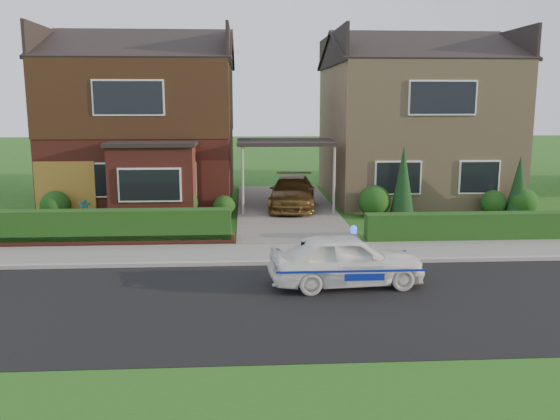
{
  "coord_description": "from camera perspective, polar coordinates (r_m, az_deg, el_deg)",
  "views": [
    {
      "loc": [
        -1.63,
        -12.11,
        4.31
      ],
      "look_at": [
        -0.69,
        3.5,
        1.4
      ],
      "focal_mm": 38.0,
      "sensor_mm": 36.0,
      "label": 1
    }
  ],
  "objects": [
    {
      "name": "conifer_a",
      "position": [
        22.3,
        11.74,
        2.55
      ],
      "size": [
        0.9,
        0.9,
        2.6
      ],
      "primitive_type": "cone",
      "color": "black",
      "rests_on": "ground"
    },
    {
      "name": "garage_door",
      "position": [
        23.27,
        -19.95,
        1.84
      ],
      "size": [
        2.2,
        0.1,
        2.1
      ],
      "primitive_type": "cube",
      "color": "#8F5F1F",
      "rests_on": "ground"
    },
    {
      "name": "house_right",
      "position": [
        27.15,
        12.58,
        8.91
      ],
      "size": [
        7.5,
        8.06,
        7.25
      ],
      "color": "tan",
      "rests_on": "ground"
    },
    {
      "name": "shrub_left_near",
      "position": [
        22.07,
        -5.4,
        0.33
      ],
      "size": [
        0.84,
        0.84,
        0.84
      ],
      "primitive_type": "sphere",
      "color": "#143310",
      "rests_on": "ground"
    },
    {
      "name": "kerb",
      "position": [
        15.83,
        2.59,
        -5.06
      ],
      "size": [
        60.0,
        0.16,
        0.12
      ],
      "primitive_type": "cube",
      "color": "#9E9993",
      "rests_on": "ground"
    },
    {
      "name": "police_car",
      "position": [
        14.01,
        6.38,
        -4.82
      ],
      "size": [
        3.33,
        3.74,
        1.4
      ],
      "rotation": [
        0.0,
        0.0,
        1.67
      ],
      "color": "white",
      "rests_on": "ground"
    },
    {
      "name": "hedge_left",
      "position": [
        18.56,
        -16.37,
        -3.34
      ],
      "size": [
        7.5,
        0.55,
        0.9
      ],
      "primitive_type": "cube",
      "color": "#143310",
      "rests_on": "ground"
    },
    {
      "name": "ground",
      "position": [
        12.96,
        4.01,
        -8.93
      ],
      "size": [
        120.0,
        120.0,
        0.0
      ],
      "primitive_type": "plane",
      "color": "#1D5215",
      "rests_on": "ground"
    },
    {
      "name": "sidewalk",
      "position": [
        16.84,
        2.21,
        -4.14
      ],
      "size": [
        60.0,
        2.0,
        0.1
      ],
      "primitive_type": "cube",
      "color": "slate",
      "rests_on": "ground"
    },
    {
      "name": "driveway",
      "position": [
        23.55,
        0.57,
        0.13
      ],
      "size": [
        3.8,
        12.0,
        0.12
      ],
      "primitive_type": "cube",
      "color": "#666059",
      "rests_on": "ground"
    },
    {
      "name": "driveway_car",
      "position": [
        23.3,
        1.19,
        1.7
      ],
      "size": [
        2.2,
        4.42,
        1.23
      ],
      "primitive_type": "imported",
      "rotation": [
        0.0,
        0.0,
        -0.11
      ],
      "color": "brown",
      "rests_on": "driveway"
    },
    {
      "name": "conifer_b",
      "position": [
        23.86,
        21.99,
        2.02
      ],
      "size": [
        0.9,
        0.9,
        2.2
      ],
      "primitive_type": "cone",
      "color": "black",
      "rests_on": "ground"
    },
    {
      "name": "potted_plant_a",
      "position": [
        22.21,
        -18.26,
        -0.13
      ],
      "size": [
        0.5,
        0.4,
        0.81
      ],
      "primitive_type": "imported",
      "rotation": [
        0.0,
        0.0,
        0.3
      ],
      "color": "gray",
      "rests_on": "ground"
    },
    {
      "name": "shrub_right_mid",
      "position": [
        23.89,
        19.85,
        0.67
      ],
      "size": [
        0.96,
        0.96,
        0.96
      ],
      "primitive_type": "sphere",
      "color": "#143310",
      "rests_on": "ground"
    },
    {
      "name": "shrub_left_far",
      "position": [
        22.99,
        -20.79,
        0.4
      ],
      "size": [
        1.08,
        1.08,
        1.08
      ],
      "primitive_type": "sphere",
      "color": "#143310",
      "rests_on": "ground"
    },
    {
      "name": "potted_plant_b",
      "position": [
        20.34,
        -5.84,
        -0.74
      ],
      "size": [
        0.48,
        0.44,
        0.71
      ],
      "primitive_type": "imported",
      "rotation": [
        0.0,
        0.0,
        0.37
      ],
      "color": "gray",
      "rests_on": "ground"
    },
    {
      "name": "house_left",
      "position": [
        26.35,
        -12.69,
        9.19
      ],
      "size": [
        7.5,
        9.53,
        7.25
      ],
      "color": "maroon",
      "rests_on": "ground"
    },
    {
      "name": "road",
      "position": [
        12.96,
        4.01,
        -8.93
      ],
      "size": [
        60.0,
        6.0,
        0.02
      ],
      "primitive_type": "cube",
      "color": "black",
      "rests_on": "ground"
    },
    {
      "name": "shrub_left_mid",
      "position": [
        21.85,
        -9.64,
        0.76
      ],
      "size": [
        1.32,
        1.32,
        1.32
      ],
      "primitive_type": "sphere",
      "color": "#143310",
      "rests_on": "ground"
    },
    {
      "name": "hedge_right",
      "position": [
        19.46,
        19.11,
        -2.86
      ],
      "size": [
        7.5,
        0.55,
        0.8
      ],
      "primitive_type": "cube",
      "color": "#143310",
      "rests_on": "ground"
    },
    {
      "name": "carport_link",
      "position": [
        23.18,
        0.59,
        6.43
      ],
      "size": [
        3.8,
        3.0,
        2.77
      ],
      "color": "black",
      "rests_on": "ground"
    },
    {
      "name": "potted_plant_c",
      "position": [
        20.26,
        -11.47,
        -0.97
      ],
      "size": [
        0.47,
        0.47,
        0.69
      ],
      "primitive_type": "imported",
      "rotation": [
        0.0,
        0.0,
        1.81
      ],
      "color": "gray",
      "rests_on": "ground"
    },
    {
      "name": "shrub_right_far",
      "position": [
        24.02,
        22.33,
        0.7
      ],
      "size": [
        1.08,
        1.08,
        1.08
      ],
      "primitive_type": "sphere",
      "color": "#143310",
      "rests_on": "ground"
    },
    {
      "name": "dwarf_wall",
      "position": [
        18.37,
        -16.5,
        -2.91
      ],
      "size": [
        7.7,
        0.25,
        0.36
      ],
      "primitive_type": "cube",
      "color": "maroon",
      "rests_on": "ground"
    },
    {
      "name": "shrub_right_near",
      "position": [
        22.36,
        9.07,
        0.84
      ],
      "size": [
        1.2,
        1.2,
        1.2
      ],
      "primitive_type": "sphere",
      "color": "#143310",
      "rests_on": "ground"
    }
  ]
}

